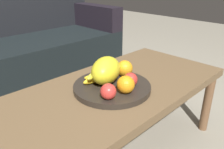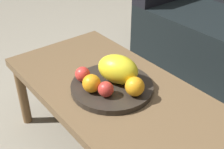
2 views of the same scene
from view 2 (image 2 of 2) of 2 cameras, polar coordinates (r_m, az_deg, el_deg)
coffee_table at (r=1.28m, az=1.59°, el=-5.10°), size 1.16×0.56×0.41m
fruit_bowl at (r=1.26m, az=0.00°, el=-2.38°), size 0.35×0.35×0.03m
melon_large_front at (r=1.24m, az=1.15°, el=1.06°), size 0.21×0.18×0.12m
orange_front at (r=1.18m, az=4.43°, el=-2.34°), size 0.08×0.08×0.08m
orange_left at (r=1.20m, az=-3.99°, el=-1.74°), size 0.08×0.08×0.08m
apple_front at (r=1.27m, az=-5.73°, el=0.07°), size 0.07×0.07×0.07m
apple_left at (r=1.17m, az=-1.22°, el=-2.86°), size 0.06×0.06×0.06m
banana_bunch at (r=1.29m, az=1.78°, el=0.61°), size 0.17×0.12×0.06m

